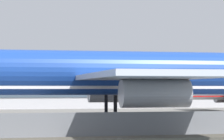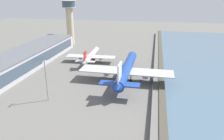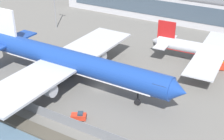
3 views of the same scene
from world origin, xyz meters
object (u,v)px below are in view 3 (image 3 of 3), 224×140
at_px(ops_van, 224,65).
at_px(apron_light_mast_apron_west, 54,0).
at_px(cargo_jet_blue, 70,61).
at_px(baggage_tug, 79,116).
at_px(passenger_jet_silver, 216,53).

distance_m(ops_van, apron_light_mast_apron_west, 62.70).
xyz_separation_m(cargo_jet_blue, ops_van, (31.75, 27.55, -5.03)).
bearing_deg(apron_light_mast_apron_west, baggage_tug, -46.12).
bearing_deg(ops_van, passenger_jet_silver, 161.27).
relative_size(baggage_tug, ops_van, 0.64).
distance_m(passenger_jet_silver, ops_van, 4.11).
bearing_deg(baggage_tug, apron_light_mast_apron_west, 133.88).
bearing_deg(passenger_jet_silver, cargo_jet_blue, -135.57).
relative_size(passenger_jet_silver, baggage_tug, 11.00).
bearing_deg(apron_light_mast_apron_west, ops_van, -3.14).
distance_m(cargo_jet_blue, baggage_tug, 16.57).
bearing_deg(ops_van, apron_light_mast_apron_west, 176.86).
height_order(passenger_jet_silver, baggage_tug, passenger_jet_silver).
bearing_deg(ops_van, baggage_tug, -118.44).
xyz_separation_m(cargo_jet_blue, passenger_jet_silver, (29.04, 28.47, -2.09)).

